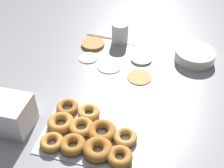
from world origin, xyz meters
name	(u,v)px	position (x,y,z in m)	size (l,w,h in m)	color
ground_plane	(121,76)	(0.00, 0.00, 0.00)	(3.00, 3.00, 0.00)	gray
pancake_0	(88,57)	(-0.18, 0.09, 0.00)	(0.09, 0.09, 0.01)	beige
pancake_1	(141,59)	(0.07, 0.14, 0.01)	(0.10, 0.10, 0.01)	silver
pancake_2	(140,77)	(0.08, 0.01, 0.00)	(0.11, 0.11, 0.01)	tan
pancake_3	(109,66)	(-0.07, 0.06, 0.00)	(0.12, 0.12, 0.01)	silver
pancake_4	(93,44)	(-0.19, 0.21, 0.01)	(0.12, 0.12, 0.02)	#B27F42
donut_tray	(88,133)	(-0.04, -0.36, 0.02)	(0.35, 0.27, 0.04)	#ADAFB5
batter_bowl	(195,56)	(0.31, 0.20, 0.03)	(0.18, 0.18, 0.05)	silver
container_stack	(11,114)	(-0.31, -0.37, 0.06)	(0.14, 0.13, 0.12)	white
paper_cup	(120,33)	(-0.07, 0.28, 0.05)	(0.08, 0.08, 0.10)	white
spatula	(120,40)	(-0.07, 0.29, 0.00)	(0.28, 0.07, 0.01)	brown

